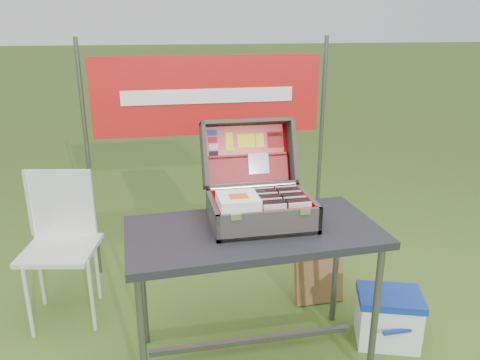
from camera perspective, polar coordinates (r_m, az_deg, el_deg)
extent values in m
plane|color=#476528|center=(2.83, -0.12, -20.35)|extent=(80.00, 80.00, 0.00)
cube|color=#26262B|center=(2.38, 1.64, -6.36)|extent=(1.30, 0.69, 0.04)
cylinder|color=#59595B|center=(2.32, -11.77, -19.06)|extent=(0.04, 0.04, 0.76)
cylinder|color=#59595B|center=(2.55, 16.15, -15.60)|extent=(0.04, 0.04, 0.76)
cylinder|color=#59595B|center=(2.75, -11.78, -12.52)|extent=(0.04, 0.04, 0.76)
cylinder|color=#59595B|center=(2.95, 11.60, -10.24)|extent=(0.04, 0.04, 0.76)
cube|color=#59595B|center=(2.73, 1.51, -18.96)|extent=(1.12, 0.03, 0.03)
cube|color=#59554F|center=(2.43, 2.60, -5.11)|extent=(0.52, 0.37, 0.02)
cube|color=#59554F|center=(2.25, 3.69, -5.49)|extent=(0.52, 0.02, 0.14)
cube|color=#59554F|center=(2.56, 1.68, -2.33)|extent=(0.52, 0.02, 0.14)
cube|color=#59554F|center=(2.36, -3.32, -4.26)|extent=(0.02, 0.37, 0.14)
cube|color=#59554F|center=(2.47, 8.28, -3.34)|extent=(0.02, 0.37, 0.14)
cube|color=#D00002|center=(2.42, 2.60, -4.82)|extent=(0.48, 0.33, 0.01)
cube|color=silver|center=(2.18, -0.49, -4.52)|extent=(0.05, 0.01, 0.03)
cube|color=silver|center=(2.26, 7.91, -3.83)|extent=(0.05, 0.01, 0.03)
cylinder|color=silver|center=(2.55, 1.65, -0.79)|extent=(0.47, 0.02, 0.02)
cube|color=#59554F|center=(2.68, 0.79, 3.14)|extent=(0.52, 0.15, 0.36)
cube|color=#59554F|center=(2.64, 0.79, 7.05)|extent=(0.52, 0.14, 0.07)
cube|color=#59554F|center=(2.62, 1.31, -0.59)|extent=(0.52, 0.14, 0.07)
cube|color=#59554F|center=(2.58, -4.40, 2.95)|extent=(0.02, 0.26, 0.40)
cube|color=#59554F|center=(2.69, 6.29, 3.51)|extent=(0.02, 0.26, 0.40)
cube|color=#D00002|center=(2.67, 0.84, 3.16)|extent=(0.48, 0.12, 0.31)
cube|color=#D00002|center=(2.26, 3.61, -5.11)|extent=(0.48, 0.01, 0.12)
cube|color=#D00002|center=(2.55, 1.75, -2.22)|extent=(0.48, 0.01, 0.12)
cube|color=#D00002|center=(2.36, -3.01, -4.01)|extent=(0.01, 0.33, 0.12)
cube|color=#D00002|center=(2.47, 8.00, -3.14)|extent=(0.01, 0.33, 0.12)
cube|color=#730001|center=(2.65, 1.05, 1.34)|extent=(0.46, 0.08, 0.15)
cube|color=#730001|center=(2.64, 0.97, 2.96)|extent=(0.45, 0.03, 0.03)
cube|color=silver|center=(2.64, 2.28, 2.03)|extent=(0.12, 0.05, 0.11)
cube|color=#1933B2|center=(2.65, -3.40, 5.78)|extent=(0.05, 0.01, 0.03)
cube|color=#A01215|center=(2.64, -3.34, 4.92)|extent=(0.05, 0.01, 0.03)
cube|color=white|center=(2.64, -3.28, 4.06)|extent=(0.05, 0.01, 0.03)
cube|color=black|center=(2.63, -3.22, 3.19)|extent=(0.05, 0.01, 0.03)
cube|color=#F1FE19|center=(2.65, -1.32, 4.70)|extent=(0.04, 0.04, 0.10)
cube|color=#F1FE19|center=(2.67, 0.76, 4.80)|extent=(0.10, 0.03, 0.08)
cube|color=#F1FE19|center=(2.69, 2.42, 4.87)|extent=(0.05, 0.03, 0.08)
cube|color=#A01215|center=(2.71, 4.34, 4.95)|extent=(0.09, 0.03, 0.09)
cube|color=black|center=(2.71, 4.30, 5.58)|extent=(0.08, 0.01, 0.02)
cube|color=silver|center=(2.28, 4.27, -4.54)|extent=(0.12, 0.01, 0.13)
cube|color=black|center=(2.30, 4.14, -4.34)|extent=(0.12, 0.01, 0.13)
cube|color=black|center=(2.31, 4.00, -4.15)|extent=(0.12, 0.01, 0.13)
cube|color=black|center=(2.33, 3.87, -3.96)|extent=(0.12, 0.01, 0.13)
cube|color=silver|center=(2.35, 3.74, -3.77)|extent=(0.12, 0.01, 0.13)
cube|color=black|center=(2.37, 3.62, -3.58)|extent=(0.12, 0.01, 0.13)
cube|color=black|center=(2.39, 3.49, -3.40)|extent=(0.12, 0.01, 0.13)
cube|color=black|center=(2.41, 3.37, -3.22)|extent=(0.12, 0.01, 0.13)
cube|color=silver|center=(2.42, 3.25, -3.05)|extent=(0.12, 0.01, 0.13)
cube|color=black|center=(2.44, 3.13, -2.87)|extent=(0.12, 0.01, 0.13)
cube|color=black|center=(2.46, 3.01, -2.70)|extent=(0.12, 0.01, 0.13)
cube|color=black|center=(2.48, 2.89, -2.53)|extent=(0.12, 0.01, 0.13)
cube|color=silver|center=(2.50, 2.78, -2.36)|extent=(0.12, 0.01, 0.13)
cube|color=black|center=(2.52, 2.67, -2.20)|extent=(0.12, 0.01, 0.13)
cube|color=silver|center=(2.31, 7.29, -4.28)|extent=(0.12, 0.01, 0.13)
cube|color=black|center=(2.33, 7.13, -4.08)|extent=(0.12, 0.01, 0.13)
cube|color=black|center=(2.35, 6.98, -3.90)|extent=(0.12, 0.01, 0.13)
cube|color=black|center=(2.37, 6.82, -3.71)|extent=(0.12, 0.01, 0.13)
cube|color=silver|center=(2.38, 6.67, -3.53)|extent=(0.12, 0.01, 0.13)
cube|color=black|center=(2.40, 6.53, -3.35)|extent=(0.12, 0.01, 0.13)
cube|color=black|center=(2.42, 6.38, -3.17)|extent=(0.12, 0.01, 0.13)
cube|color=black|center=(2.44, 6.24, -2.99)|extent=(0.12, 0.01, 0.13)
cube|color=silver|center=(2.46, 6.10, -2.82)|extent=(0.12, 0.01, 0.13)
cube|color=black|center=(2.48, 5.96, -2.65)|extent=(0.12, 0.01, 0.13)
cube|color=black|center=(2.49, 5.82, -2.48)|extent=(0.12, 0.01, 0.13)
cube|color=black|center=(2.51, 5.68, -2.32)|extent=(0.12, 0.01, 0.13)
cube|color=silver|center=(2.53, 5.55, -2.16)|extent=(0.12, 0.01, 0.13)
cube|color=black|center=(2.55, 5.42, -2.00)|extent=(0.12, 0.01, 0.13)
cube|color=white|center=(2.29, -0.24, -3.04)|extent=(0.20, 0.20, 0.00)
cube|color=white|center=(2.28, -0.24, -2.93)|extent=(0.20, 0.20, 0.00)
cube|color=white|center=(2.28, -0.24, -2.81)|extent=(0.20, 0.20, 0.00)
cube|color=white|center=(2.28, -0.24, -2.69)|extent=(0.20, 0.20, 0.00)
cube|color=white|center=(2.28, -0.24, -2.58)|extent=(0.20, 0.20, 0.00)
cube|color=white|center=(2.28, -0.24, -2.46)|extent=(0.20, 0.20, 0.00)
cube|color=white|center=(2.28, -0.24, -2.34)|extent=(0.20, 0.20, 0.00)
cube|color=white|center=(2.27, -0.24, -2.22)|extent=(0.20, 0.20, 0.00)
cube|color=white|center=(2.27, -0.24, -2.11)|extent=(0.20, 0.20, 0.00)
cube|color=white|center=(2.27, -0.24, -1.99)|extent=(0.20, 0.20, 0.00)
cube|color=#D85919|center=(2.26, -0.19, -1.98)|extent=(0.09, 0.07, 0.00)
cube|color=white|center=(2.97, 17.55, -16.03)|extent=(0.41, 0.35, 0.27)
cube|color=#113099|center=(2.89, 17.86, -13.44)|extent=(0.43, 0.37, 0.04)
cube|color=#113099|center=(2.85, 19.05, -17.00)|extent=(0.21, 0.02, 0.02)
cube|color=silver|center=(3.08, -21.07, -7.96)|extent=(0.49, 0.49, 0.03)
cube|color=silver|center=(3.17, -21.00, -2.64)|extent=(0.42, 0.11, 0.44)
cylinder|color=silver|center=(3.07, -24.42, -13.47)|extent=(0.02, 0.02, 0.47)
cylinder|color=silver|center=(3.01, -17.65, -13.34)|extent=(0.02, 0.02, 0.47)
cylinder|color=silver|center=(3.37, -23.15, -10.32)|extent=(0.02, 0.02, 0.47)
cylinder|color=silver|center=(3.31, -17.05, -10.12)|extent=(0.02, 0.02, 0.47)
cylinder|color=silver|center=(3.21, -24.10, -2.98)|extent=(0.02, 0.02, 0.44)
cylinder|color=silver|center=(3.15, -17.79, -2.64)|extent=(0.02, 0.02, 0.44)
cube|color=olive|center=(3.22, 9.57, -11.69)|extent=(0.33, 0.12, 0.34)
cylinder|color=#59595B|center=(3.42, -17.96, 1.87)|extent=(0.03, 0.03, 1.70)
cylinder|color=#59595B|center=(3.62, 9.76, 3.44)|extent=(0.03, 0.03, 1.70)
cube|color=#AD1312|center=(3.32, -3.84, 10.21)|extent=(1.60, 0.02, 0.55)
cube|color=white|center=(3.30, -3.81, 10.18)|extent=(1.20, 0.00, 0.10)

